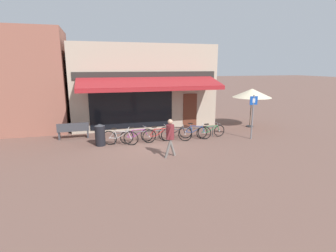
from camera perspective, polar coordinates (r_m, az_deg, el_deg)
ground_plane at (r=13.09m, az=-4.15°, el=-3.86°), size 160.00×160.00×0.00m
shop_front at (r=17.07m, az=-5.39°, el=8.71°), size 8.86×4.95×5.07m
bike_rack_rail at (r=13.54m, az=-0.37°, el=-1.09°), size 5.36×0.04×0.57m
bicycle_silver at (r=12.91m, az=-10.39°, el=-2.49°), size 1.74×0.83×0.90m
bicycle_purple at (r=13.24m, az=-6.77°, el=-2.09°), size 1.73×0.52×0.82m
bicycle_red at (r=13.23m, az=-2.07°, el=-1.94°), size 1.70×0.52×0.87m
bicycle_black at (r=13.50m, az=1.57°, el=-1.62°), size 1.71×0.70×0.89m
bicycle_blue at (r=13.94m, az=5.87°, el=-1.26°), size 1.56×0.83×0.84m
bicycle_green at (r=14.27m, az=9.26°, el=-1.12°), size 1.71×0.52×0.78m
pedestrian_adult at (r=10.96m, az=0.47°, el=-1.76°), size 0.56×0.55×1.65m
litter_bin at (r=13.06m, az=-14.58°, el=-1.85°), size 0.49×0.49×1.07m
parking_sign at (r=14.29m, az=17.98°, el=2.84°), size 0.44×0.07×2.33m
cafe_parasol at (r=17.12m, az=17.81°, el=6.82°), size 2.37×2.37×2.41m
park_bench at (r=14.72m, az=-19.91°, el=-0.86°), size 1.61×0.48×0.87m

